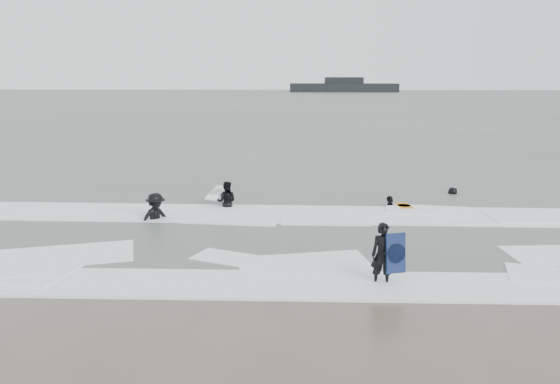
{
  "coord_description": "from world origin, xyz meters",
  "views": [
    {
      "loc": [
        0.89,
        -12.9,
        4.99
      ],
      "look_at": [
        0.0,
        5.0,
        1.1
      ],
      "focal_mm": 35.0,
      "sensor_mm": 36.0,
      "label": 1
    }
  ],
  "objects_px": {
    "surfer_right_near": "(390,208)",
    "surfer_right_far": "(453,195)",
    "surfer_breaker": "(156,221)",
    "surfer_centre": "(382,285)",
    "surfer_wading": "(227,208)",
    "vessel_horizon": "(344,87)"
  },
  "relations": [
    {
      "from": "surfer_right_near",
      "to": "surfer_right_far",
      "type": "height_order",
      "value": "surfer_right_near"
    },
    {
      "from": "surfer_centre",
      "to": "surfer_right_far",
      "type": "height_order",
      "value": "surfer_centre"
    },
    {
      "from": "surfer_wading",
      "to": "vessel_horizon",
      "type": "xyz_separation_m",
      "value": [
        12.98,
        133.45,
        1.49
      ]
    },
    {
      "from": "surfer_wading",
      "to": "surfer_breaker",
      "type": "relative_size",
      "value": 0.85
    },
    {
      "from": "surfer_breaker",
      "to": "surfer_right_near",
      "type": "height_order",
      "value": "surfer_breaker"
    },
    {
      "from": "surfer_breaker",
      "to": "surfer_right_near",
      "type": "bearing_deg",
      "value": -30.7
    },
    {
      "from": "surfer_right_near",
      "to": "surfer_centre",
      "type": "bearing_deg",
      "value": 58.59
    },
    {
      "from": "surfer_centre",
      "to": "surfer_right_far",
      "type": "xyz_separation_m",
      "value": [
        4.31,
        10.25,
        0.0
      ]
    },
    {
      "from": "surfer_breaker",
      "to": "vessel_horizon",
      "type": "bearing_deg",
      "value": 37.28
    },
    {
      "from": "surfer_centre",
      "to": "vessel_horizon",
      "type": "xyz_separation_m",
      "value": [
        8.11,
        140.96,
        1.49
      ]
    },
    {
      "from": "surfer_centre",
      "to": "surfer_right_near",
      "type": "bearing_deg",
      "value": 81.17
    },
    {
      "from": "surfer_wading",
      "to": "surfer_centre",
      "type": "bearing_deg",
      "value": 123.5
    },
    {
      "from": "surfer_breaker",
      "to": "surfer_right_far",
      "type": "distance_m",
      "value": 12.3
    },
    {
      "from": "surfer_right_near",
      "to": "surfer_right_far",
      "type": "xyz_separation_m",
      "value": [
        2.98,
        2.43,
        0.0
      ]
    },
    {
      "from": "surfer_breaker",
      "to": "vessel_horizon",
      "type": "xyz_separation_m",
      "value": [
        15.14,
        135.48,
        1.49
      ]
    },
    {
      "from": "surfer_right_far",
      "to": "surfer_right_near",
      "type": "bearing_deg",
      "value": -7.03
    },
    {
      "from": "surfer_wading",
      "to": "vessel_horizon",
      "type": "relative_size",
      "value": 0.05
    },
    {
      "from": "surfer_wading",
      "to": "surfer_right_near",
      "type": "relative_size",
      "value": 0.98
    },
    {
      "from": "surfer_centre",
      "to": "surfer_right_far",
      "type": "bearing_deg",
      "value": 68.04
    },
    {
      "from": "surfer_wading",
      "to": "surfer_right_near",
      "type": "bearing_deg",
      "value": -176.63
    },
    {
      "from": "surfer_right_far",
      "to": "vessel_horizon",
      "type": "bearing_deg",
      "value": -137.91
    },
    {
      "from": "surfer_wading",
      "to": "surfer_breaker",
      "type": "xyz_separation_m",
      "value": [
        -2.16,
        -2.03,
        0.0
      ]
    }
  ]
}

